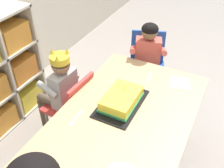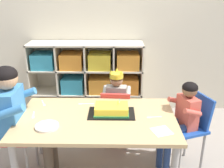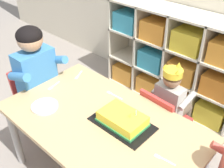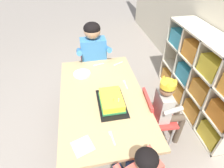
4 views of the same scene
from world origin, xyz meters
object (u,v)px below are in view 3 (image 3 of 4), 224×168
Objects in this scene: fork_at_table_front_edge at (163,159)px; fork_near_cake_tray at (78,75)px; paper_plate_stack at (45,106)px; classroom_chair_adult_side at (37,95)px; classroom_chair_blue at (162,119)px; child_with_crown at (172,99)px; birthday_cake_on_tray at (122,120)px; activity_table at (101,128)px; adult_helper_seated at (40,77)px; fork_beside_plate_stack at (53,86)px; fork_near_child_seat at (114,95)px.

fork_at_table_front_edge is 1.03× the size of fork_near_cake_tray.
paper_plate_stack reaches higher than fork_at_table_front_edge.
classroom_chair_adult_side reaches higher than paper_plate_stack.
child_with_crown reaches higher than classroom_chair_blue.
birthday_cake_on_tray is 3.22× the size of fork_near_cake_tray.
activity_table is 0.67m from adult_helper_seated.
fork_near_child_seat is at bearing -74.22° from fork_beside_plate_stack.
classroom_chair_adult_side reaches higher than activity_table.
fork_at_table_front_edge is at bearing -130.11° from fork_near_cake_tray.
child_with_crown is 5.78× the size of fork_near_child_seat.
birthday_cake_on_tray is at bearing 163.63° from fork_at_table_front_edge.
fork_beside_plate_stack is (-0.71, -0.58, 0.08)m from child_with_crown.
classroom_chair_blue reaches higher than fork_near_child_seat.
fork_near_cake_tray reaches higher than activity_table.
fork_near_cake_tray is (-0.68, -0.23, 0.21)m from classroom_chair_blue.
fork_near_cake_tray is at bearing 153.34° from activity_table.
classroom_chair_blue is 4.45× the size of fork_near_child_seat.
fork_near_child_seat is at bearing -116.20° from fork_near_cake_tray.
birthday_cake_on_tray is at bearing 88.98° from child_with_crown.
classroom_chair_blue is 1.62× the size of birthday_cake_on_tray.
fork_near_cake_tray is (-0.99, 0.25, 0.00)m from fork_at_table_front_edge.
fork_at_table_front_edge and fork_near_child_seat have the same top height.
fork_near_cake_tray is at bearing 159.09° from fork_at_table_front_edge.
adult_helper_seated is 2.62× the size of birthday_cake_on_tray.
child_with_crown reaches higher than fork_at_table_front_edge.
child_with_crown reaches higher than fork_near_child_seat.
fork_beside_plate_stack is at bearing 42.73° from child_with_crown.
fork_beside_plate_stack is 0.88× the size of fork_near_child_seat.
adult_helper_seated is at bearing 149.51° from paper_plate_stack.
adult_helper_seated is at bearing -90.00° from classroom_chair_adult_side.
fork_near_cake_tray and fork_beside_plate_stack have the same top height.
child_with_crown is at bearing -58.39° from classroom_chair_adult_side.
birthday_cake_on_tray is (0.89, 0.07, 0.21)m from classroom_chair_adult_side.
adult_helper_seated reaches higher than fork_near_cake_tray.
birthday_cake_on_tray is at bearing -132.53° from fork_near_cake_tray.
birthday_cake_on_tray is (-0.04, -0.53, 0.11)m from child_with_crown.
paper_plate_stack is at bearing -174.98° from fork_at_table_front_edge.
adult_helper_seated reaches higher than fork_beside_plate_stack.
classroom_chair_adult_side is 1.65× the size of birthday_cake_on_tray.
paper_plate_stack reaches higher than fork_near_child_seat.
fork_beside_plate_stack reaches higher than activity_table.
fork_beside_plate_stack is at bearing -152.90° from fork_near_child_seat.
adult_helper_seated reaches higher than child_with_crown.
fork_beside_plate_stack is (-0.17, 0.19, -0.01)m from paper_plate_stack.
fork_near_cake_tray is (-0.69, -0.34, 0.08)m from child_with_crown.
child_with_crown is at bearing -64.33° from fork_beside_plate_stack.
paper_plate_stack is at bearing 58.49° from child_with_crown.
fork_beside_plate_stack is (-0.71, -0.47, 0.21)m from classroom_chair_blue.
birthday_cake_on_tray is (0.78, 0.07, -0.01)m from adult_helper_seated.
paper_plate_stack is at bearing -122.36° from fork_near_child_seat.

